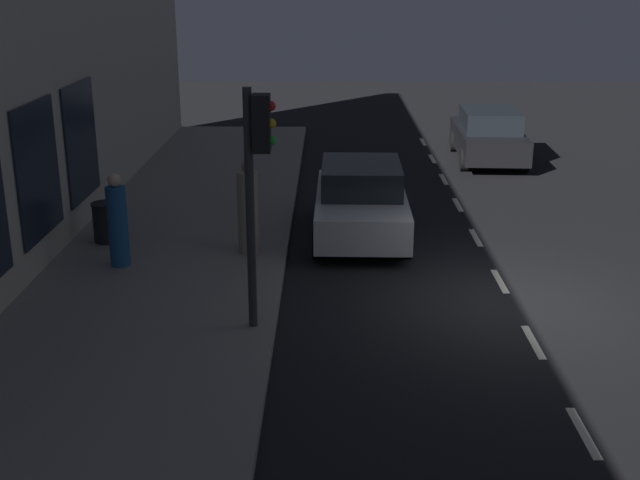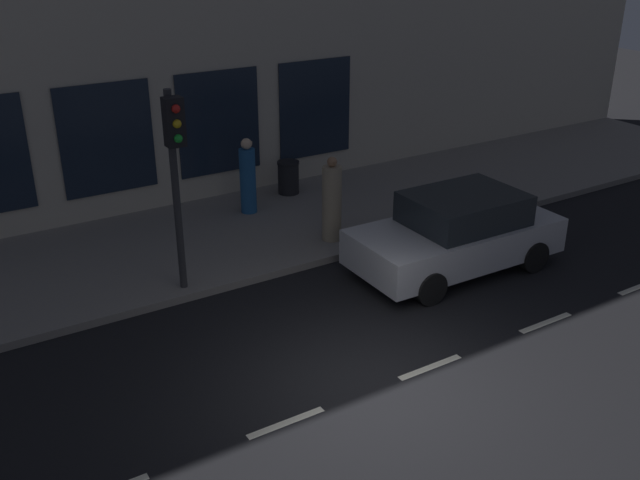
% 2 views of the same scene
% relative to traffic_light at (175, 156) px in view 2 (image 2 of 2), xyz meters
% --- Properties ---
extents(ground_plane, '(60.00, 60.00, 0.00)m').
position_rel_traffic_light_xyz_m(ground_plane, '(-4.23, -1.35, -2.73)').
color(ground_plane, black).
extents(sidewalk, '(4.50, 32.00, 0.15)m').
position_rel_traffic_light_xyz_m(sidewalk, '(2.02, -1.35, -2.66)').
color(sidewalk, gray).
rests_on(sidewalk, ground).
extents(building_facade, '(0.65, 32.00, 8.31)m').
position_rel_traffic_light_xyz_m(building_facade, '(4.57, -1.35, 1.41)').
color(building_facade, beige).
rests_on(building_facade, ground).
extents(lane_centre_line, '(0.12, 27.20, 0.01)m').
position_rel_traffic_light_xyz_m(lane_centre_line, '(-4.23, -2.35, -2.73)').
color(lane_centre_line, beige).
rests_on(lane_centre_line, ground).
extents(traffic_light, '(0.48, 0.32, 3.71)m').
position_rel_traffic_light_xyz_m(traffic_light, '(0.00, 0.00, 0.00)').
color(traffic_light, '#2D2D30').
rests_on(traffic_light, sidewalk).
extents(parked_car_2, '(2.04, 4.25, 1.58)m').
position_rel_traffic_light_xyz_m(parked_car_2, '(-1.75, -5.04, -1.94)').
color(parked_car_2, '#B7B7BC').
rests_on(parked_car_2, ground).
extents(pedestrian_0, '(0.42, 0.42, 1.84)m').
position_rel_traffic_light_xyz_m(pedestrian_0, '(0.52, -3.54, -1.73)').
color(pedestrian_0, gray).
rests_on(pedestrian_0, sidewalk).
extents(pedestrian_1, '(0.45, 0.45, 1.78)m').
position_rel_traffic_light_xyz_m(pedestrian_1, '(2.88, -2.75, -1.75)').
color(pedestrian_1, '#1E5189').
rests_on(pedestrian_1, sidewalk).
extents(trash_bin, '(0.55, 0.55, 0.82)m').
position_rel_traffic_light_xyz_m(trash_bin, '(3.51, -4.17, -2.17)').
color(trash_bin, black).
rests_on(trash_bin, sidewalk).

